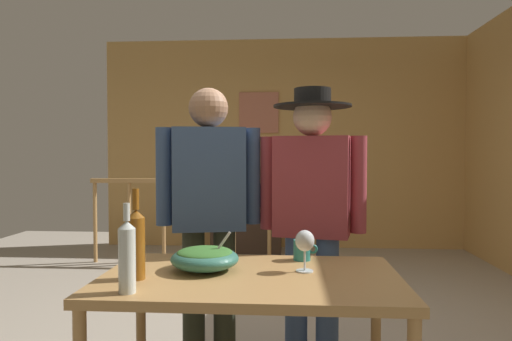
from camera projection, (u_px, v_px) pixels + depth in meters
name	position (u px, v px, depth m)	size (l,w,h in m)	color
back_wall	(284.00, 144.00, 6.34)	(4.90, 0.10, 2.82)	tan
framed_picture	(259.00, 113.00, 6.28)	(0.53, 0.03, 0.55)	#BA6A51
stair_railing	(233.00, 211.00, 5.32)	(2.55, 0.10, 1.04)	#B2844C
tv_console	(247.00, 233.00, 6.06)	(0.90, 0.40, 0.48)	#38281E
flat_screen_tv	(246.00, 195.00, 6.01)	(0.54, 0.12, 0.43)	black
serving_table	(251.00, 292.00, 2.02)	(1.29, 0.79, 0.75)	#B2844C
salad_bowl	(205.00, 257.00, 2.09)	(0.31, 0.31, 0.18)	#337060
wine_glass	(305.00, 242.00, 2.07)	(0.09, 0.09, 0.19)	silver
wine_bottle_clear	(127.00, 255.00, 1.75)	(0.07, 0.07, 0.34)	silver
wine_bottle_amber	(136.00, 243.00, 1.94)	(0.08, 0.08, 0.38)	brown
mug_teal	(302.00, 250.00, 2.30)	(0.12, 0.08, 0.10)	teal
person_standing_left	(209.00, 204.00, 2.70)	(0.59, 0.30, 1.65)	#2D3323
person_standing_right	(312.00, 204.00, 2.65)	(0.60, 0.44, 1.64)	#3D5684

